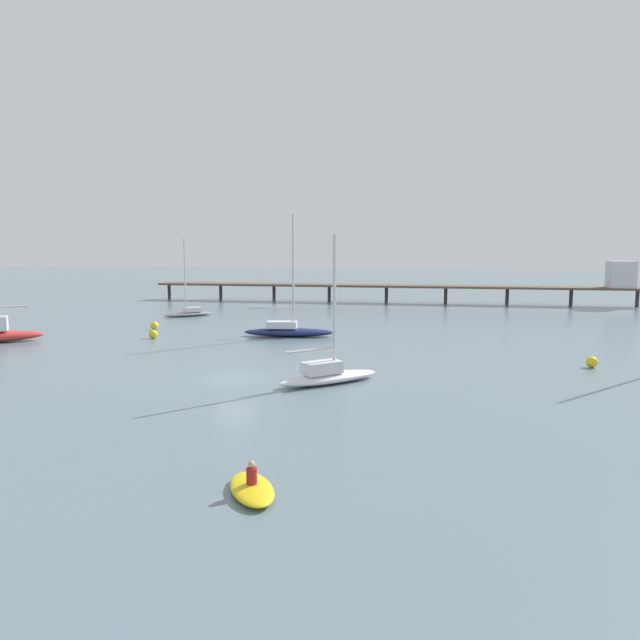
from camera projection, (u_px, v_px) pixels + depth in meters
name	position (u px, v px, depth m)	size (l,w,h in m)	color
ground_plane	(235.00, 378.00, 37.43)	(400.00, 400.00, 0.00)	slate
pier	(458.00, 283.00, 87.26)	(72.04, 10.86, 6.41)	brown
sailboat_gray	(189.00, 311.00, 71.78)	(5.24, 5.49, 9.35)	gray
sailboat_navy	(288.00, 329.00, 55.24)	(8.63, 3.91, 11.31)	navy
sailboat_white	(328.00, 373.00, 36.01)	(5.85, 6.29, 8.99)	white
dinghy_yellow	(252.00, 488.00, 19.80)	(2.86, 3.31, 1.14)	yellow
mooring_buoy_inner	(153.00, 334.00, 54.02)	(0.81, 0.81, 0.81)	yellow
mooring_buoy_outer	(154.00, 326.00, 59.89)	(0.82, 0.82, 0.82)	yellow
mooring_buoy_far	(592.00, 362.00, 40.80)	(0.78, 0.78, 0.78)	yellow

